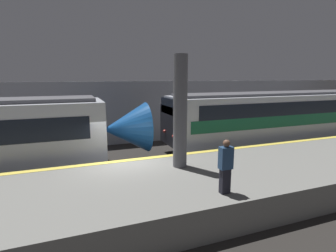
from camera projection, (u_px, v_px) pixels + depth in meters
ground_plane at (126, 183)px, 10.97m from camera, size 120.00×120.00×0.00m
platform at (140, 196)px, 8.66m from camera, size 40.00×4.84×1.03m
station_rear_barrier at (104, 114)px, 16.62m from camera, size 50.00×0.15×4.09m
support_pillar_near at (180, 112)px, 9.61m from camera, size 0.52×0.52×4.16m
train_boxy at (277, 119)px, 16.43m from camera, size 14.54×3.05×3.44m
person_waiting at (226, 165)px, 7.54m from camera, size 0.38×0.24×1.61m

